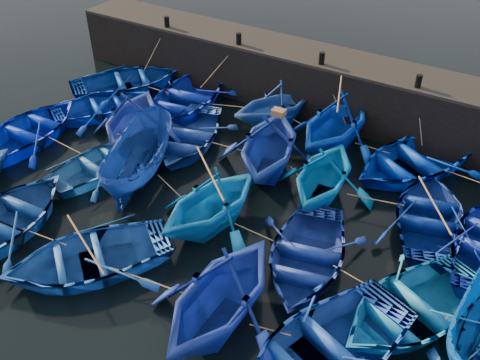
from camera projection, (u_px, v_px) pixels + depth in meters
The scene contains 31 objects.
ground at pixel (187, 249), 17.01m from camera, with size 120.00×120.00×0.00m, color black.
quay_wall at pixel (327, 86), 23.45m from camera, with size 26.00×2.50×2.50m, color black.
quay_top at pixel (330, 58), 22.67m from camera, with size 26.00×2.50×0.12m, color black.
bollard_0 at pixel (167, 22), 25.23m from camera, with size 0.24×0.24×0.50m, color black.
bollard_1 at pixel (239, 39), 23.55m from camera, with size 0.24×0.24×0.50m, color black.
bollard_2 at pixel (322, 58), 21.87m from camera, with size 0.24×0.24×0.50m, color black.
bollard_3 at pixel (419, 81), 20.19m from camera, with size 0.24×0.24×0.50m, color black.
boat_0 at pixel (127, 81), 25.42m from camera, with size 3.75×5.24×1.09m, color navy.
boat_1 at pixel (185, 98), 23.98m from camera, with size 3.99×5.58×1.16m, color #091F97.
boat_2 at pixel (274, 104), 22.59m from camera, with size 3.31×3.84×2.02m, color #1D4790.
boat_3 at pixel (336, 122), 20.97m from camera, with size 4.03×4.68×2.46m, color #0335B3.
boat_4 at pixel (413, 160), 20.03m from camera, with size 3.87×5.41×1.12m, color #002AA4.
boat_6 at pixel (102, 105), 23.63m from camera, with size 3.20×4.47×0.93m, color #062FB6.
boat_7 at pixel (132, 117), 21.44m from camera, with size 3.82×4.43×2.33m, color #213797.
boat_8 at pixel (187, 135), 21.55m from camera, with size 3.44×4.81×1.00m, color #214492.
boat_9 at pixel (270, 143), 19.66m from camera, with size 4.15×4.81×2.53m, color navy.
boat_10 at pixel (325, 173), 18.44m from camera, with size 3.58×4.15×2.18m, color blue.
boat_11 at pixel (431, 216), 17.54m from camera, with size 3.39×4.74×0.98m, color navy.
boat_13 at pixel (30, 130), 21.86m from camera, with size 3.64×5.08×1.05m, color #0019A5.
boat_14 at pixel (100, 163), 20.07m from camera, with size 2.98×4.17×0.86m, color #1F5A96.
boat_15 at pixel (138, 159), 19.42m from camera, with size 1.84×4.89×1.89m, color navy.
boat_16 at pixel (211, 201), 17.20m from camera, with size 3.63×4.21×2.22m, color blue.
boat_17 at pixel (306, 256), 16.06m from camera, with size 3.41×4.76×0.99m, color navy.
boat_18 at pixel (411, 307), 14.48m from camera, with size 3.50×4.90×1.02m, color blue.
boat_21 at pixel (5, 220), 17.33m from camera, with size 3.68×5.15×1.07m, color navy.
boat_22 at pixel (88, 257), 15.99m from camera, with size 3.62×5.06×1.05m, color #13458F.
boat_23 at pixel (220, 293), 13.92m from camera, with size 4.03×4.67×2.46m, color navy.
boat_24 at pixel (323, 351), 13.28m from camera, with size 3.91×5.46×1.13m, color #113B9C.
wooden_crate at pixel (279, 113), 18.71m from camera, with size 0.46×0.34×0.23m, color brown.
mooring_ropes at pixel (257, 152), 19.92m from camera, with size 17.45×11.99×2.10m.
loose_oars at pixel (275, 173), 17.41m from camera, with size 10.49×12.18×1.54m.
Camera 1 is at (7.90, -9.65, 11.90)m, focal length 40.00 mm.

